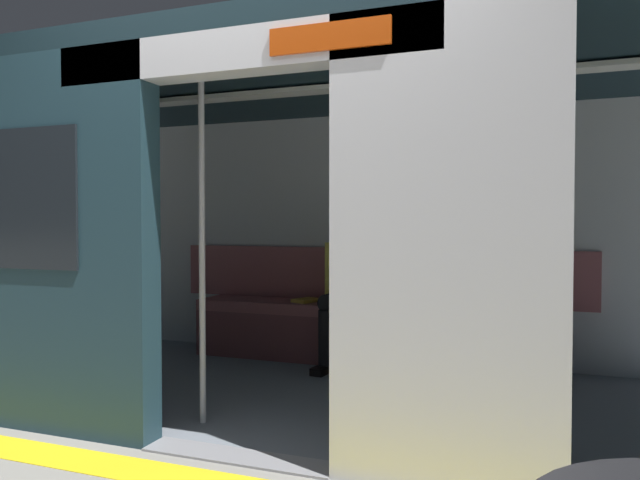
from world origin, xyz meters
name	(u,v)px	position (x,y,z in m)	size (l,w,h in m)	color
ground_plane	(239,458)	(0.00, 0.00, 0.00)	(60.00, 60.00, 0.00)	gray
train_car	(311,178)	(0.07, -1.13, 1.44)	(6.40, 2.59, 2.18)	silver
bench_seat	(362,319)	(0.00, -2.08, 0.37)	(2.89, 0.44, 0.48)	#935156
person_seated	(353,279)	(0.06, -2.02, 0.69)	(0.55, 0.70, 1.21)	#D8CC4C
handbag	(399,296)	(-0.29, -2.10, 0.56)	(0.26, 0.15, 0.17)	maroon
book	(306,300)	(0.50, -2.11, 0.49)	(0.15, 0.22, 0.03)	gold
grab_pole_door	(202,245)	(0.44, -0.39, 1.02)	(0.04, 0.04, 2.04)	silver
grab_pole_far	(356,247)	(-0.44, -0.50, 1.02)	(0.04, 0.04, 2.04)	silver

